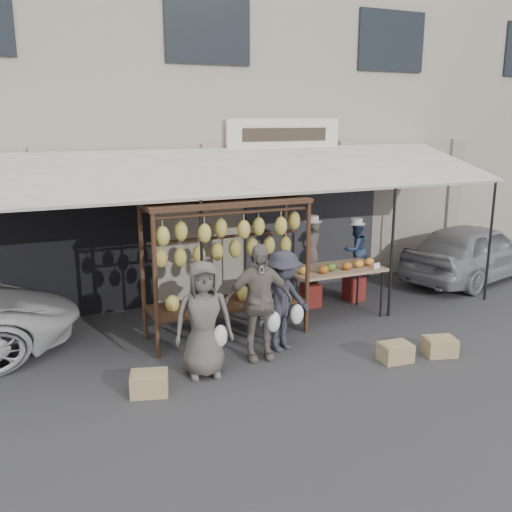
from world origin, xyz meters
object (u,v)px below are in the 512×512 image
Objects in this scene: customer_left at (203,319)px; customer_right at (283,301)px; produce_table at (335,270)px; crate_far at (149,383)px; vendor_right at (355,250)px; sedan at (473,251)px; crate_near_b at (440,346)px; crate_near_a at (395,352)px; vendor_left at (312,252)px; banana_rack at (227,243)px; customer_mid at (258,302)px.

customer_left is 1.04× the size of customer_right.
crate_far is (-3.71, -1.53, -0.73)m from produce_table.
sedan is (3.18, 0.16, -0.37)m from vendor_right.
customer_left is 3.60× the size of crate_near_b.
produce_table is at bearing 84.64° from crate_near_a.
crate_far is (-3.64, -2.22, -0.90)m from vendor_left.
crate_far is at bearing 178.88° from customer_right.
crate_near_a is (-1.07, -2.68, -0.87)m from vendor_right.
crate_near_a is (2.69, -0.71, -0.68)m from customer_left.
crate_far is at bearing -139.29° from banana_rack.
sedan reaches higher than produce_table.
customer_right is 2.38m from crate_far.
crate_far is 8.14m from sedan.
customer_mid is 2.82m from crate_near_b.
crate_near_a and crate_near_b have the same top height.
banana_rack reaches higher than crate_near_a.
customer_right is at bearing 150.48° from crate_near_b.
sedan is (6.03, 1.92, -0.23)m from customer_mid.
crate_near_b is at bearing 73.75° from vendor_right.
vendor_right is 0.29× the size of sedan.
sedan is at bearing 1.49° from customer_right.
customer_left reaches higher than crate_near_a.
customer_left is at bearing 18.04° from vendor_right.
customer_left is 0.43× the size of sedan.
customer_left is at bearing 178.10° from customer_right.
sedan is at bearing 39.96° from crate_near_b.
customer_mid is at bearing 23.07° from customer_left.
banana_rack is 2.43× the size of vendor_right.
sedan is (4.13, 0.15, -0.41)m from vendor_left.
vendor_right is (2.95, 0.80, -0.56)m from banana_rack.
crate_far is at bearing 172.43° from crate_near_a.
vendor_left reaches higher than crate_far.
crate_far is (-0.83, -0.24, -0.67)m from customer_left.
customer_left is at bearing 17.39° from vendor_left.
banana_rack reaches higher than sedan.
banana_rack is at bearing -176.95° from produce_table.
crate_near_a is at bearing 58.72° from vendor_right.
crate_near_b is at bearing -37.11° from banana_rack.
customer_mid reaches higher than sedan.
vendor_right is at bearing 25.73° from crate_far.
customer_right is (-2.38, -1.62, -0.23)m from vendor_right.
vendor_right reaches higher than sedan.
customer_left reaches higher than crate_far.
crate_near_a is at bearing 108.99° from sedan.
customer_right reaches higher than crate_far.
crate_near_b is 4.31m from crate_far.
banana_rack is 5.48× the size of crate_far.
banana_rack is 1.67× the size of customer_right.
customer_left is (-3.76, -1.97, -0.20)m from vendor_right.
crate_near_a is 0.12× the size of sedan.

